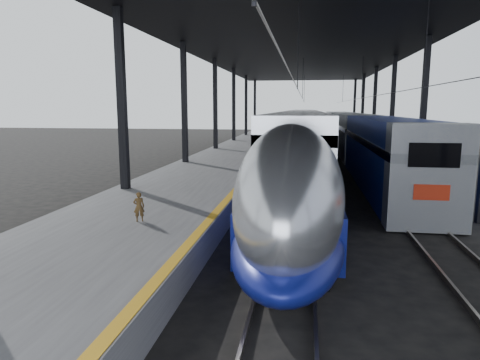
# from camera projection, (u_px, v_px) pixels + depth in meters

# --- Properties ---
(ground) EXTENTS (160.00, 160.00, 0.00)m
(ground) POSITION_uv_depth(u_px,v_px,m) (230.00, 250.00, 14.22)
(ground) COLOR black
(ground) RESTS_ON ground
(platform) EXTENTS (6.00, 80.00, 1.00)m
(platform) POSITION_uv_depth(u_px,v_px,m) (231.00, 161.00, 34.16)
(platform) COLOR #4C4C4F
(platform) RESTS_ON ground
(yellow_strip) EXTENTS (0.30, 80.00, 0.01)m
(yellow_strip) POSITION_uv_depth(u_px,v_px,m) (266.00, 155.00, 33.65)
(yellow_strip) COLOR orange
(yellow_strip) RESTS_ON platform
(rails) EXTENTS (6.52, 80.00, 0.16)m
(rails) POSITION_uv_depth(u_px,v_px,m) (333.00, 168.00, 33.02)
(rails) COLOR slate
(rails) RESTS_ON ground
(canopy) EXTENTS (18.00, 75.00, 9.47)m
(canopy) POSITION_uv_depth(u_px,v_px,m) (302.00, 48.00, 31.90)
(canopy) COLOR black
(canopy) RESTS_ON ground
(tgv_train) EXTENTS (3.08, 65.20, 4.41)m
(tgv_train) POSITION_uv_depth(u_px,v_px,m) (302.00, 137.00, 38.86)
(tgv_train) COLOR #ABADB2
(tgv_train) RESTS_ON ground
(second_train) EXTENTS (3.00, 56.05, 4.13)m
(second_train) POSITION_uv_depth(u_px,v_px,m) (353.00, 134.00, 42.16)
(second_train) COLOR navy
(second_train) RESTS_ON ground
(child) EXTENTS (0.42, 0.36, 0.98)m
(child) POSITION_uv_depth(u_px,v_px,m) (139.00, 207.00, 13.97)
(child) COLOR #4C3619
(child) RESTS_ON platform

